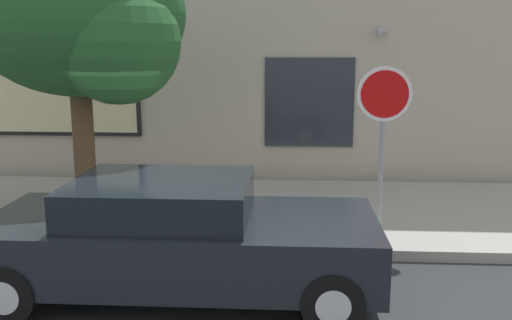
% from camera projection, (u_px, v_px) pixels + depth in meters
% --- Properties ---
extents(ground_plane, '(60.00, 60.00, 0.00)m').
position_uv_depth(ground_plane, '(140.00, 287.00, 6.78)').
color(ground_plane, '#282B2D').
extents(sidewalk, '(20.00, 4.00, 0.15)m').
position_uv_depth(sidewalk, '(186.00, 210.00, 9.70)').
color(sidewalk, gray).
rests_on(sidewalk, ground).
extents(building_facade, '(20.00, 0.67, 7.00)m').
position_uv_depth(building_facade, '(203.00, 13.00, 11.48)').
color(building_facade, '#B2A893').
rests_on(building_facade, ground).
extents(parked_car, '(4.43, 1.95, 1.35)m').
position_uv_depth(parked_car, '(179.00, 237.00, 6.51)').
color(parked_car, black).
rests_on(parked_car, ground).
extents(fire_hydrant, '(0.30, 0.44, 0.78)m').
position_uv_depth(fire_hydrant, '(195.00, 207.00, 8.24)').
color(fire_hydrant, red).
rests_on(fire_hydrant, sidewalk).
extents(street_tree, '(3.20, 2.72, 4.33)m').
position_uv_depth(street_tree, '(84.00, 20.00, 8.17)').
color(street_tree, '#4C3823').
rests_on(street_tree, sidewalk).
extents(stop_sign, '(0.76, 0.10, 2.40)m').
position_uv_depth(stop_sign, '(383.00, 117.00, 7.93)').
color(stop_sign, gray).
rests_on(stop_sign, sidewalk).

